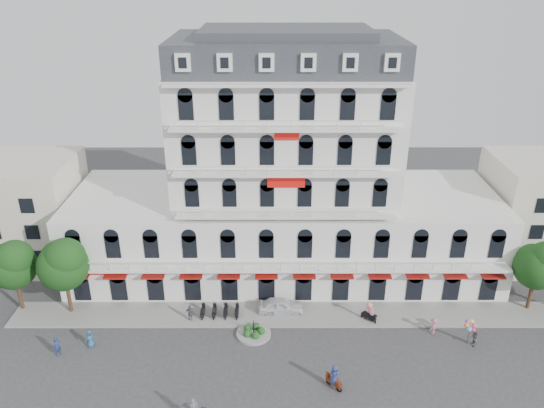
{
  "coord_description": "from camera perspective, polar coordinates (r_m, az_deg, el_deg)",
  "views": [
    {
      "loc": [
        -1.34,
        -33.35,
        31.44
      ],
      "look_at": [
        -1.31,
        10.0,
        11.47
      ],
      "focal_mm": 35.0,
      "sensor_mm": 36.0,
      "label": 1
    }
  ],
  "objects": [
    {
      "name": "traffic_island",
      "position": [
        50.24,
        -1.99,
        -13.66
      ],
      "size": [
        3.2,
        3.2,
        1.6
      ],
      "color": "gray",
      "rests_on": "ground"
    },
    {
      "name": "pedestrian_far",
      "position": [
        51.19,
        -22.1,
        -14.0
      ],
      "size": [
        0.73,
        0.82,
        1.87
      ],
      "primitive_type": "imported",
      "rotation": [
        0.0,
        0.0,
        1.04
      ],
      "color": "navy",
      "rests_on": "ground"
    },
    {
      "name": "tree_east_inner",
      "position": [
        56.66,
        26.73,
        -5.76
      ],
      "size": [
        4.4,
        4.37,
        7.57
      ],
      "color": "#382314",
      "rests_on": "ground"
    },
    {
      "name": "ground",
      "position": [
        45.86,
        1.73,
        -18.57
      ],
      "size": [
        120.0,
        120.0,
        0.0
      ],
      "primitive_type": "plane",
      "color": "#38383A",
      "rests_on": "ground"
    },
    {
      "name": "rider_center",
      "position": [
        52.1,
        10.39,
        -11.32
      ],
      "size": [
        1.37,
        1.24,
        2.16
      ],
      "rotation": [
        0.0,
        0.0,
        5.57
      ],
      "color": "black",
      "rests_on": "ground"
    },
    {
      "name": "flank_building_west",
      "position": [
        65.69,
        -25.91,
        -0.7
      ],
      "size": [
        14.0,
        10.0,
        12.0
      ],
      "primitive_type": "cube",
      "color": "beige",
      "rests_on": "ground"
    },
    {
      "name": "pedestrian_left",
      "position": [
        51.19,
        -19.0,
        -13.53
      ],
      "size": [
        0.99,
        0.81,
        1.74
      ],
      "primitive_type": "imported",
      "rotation": [
        0.0,
        0.0,
        0.35
      ],
      "color": "#29597D",
      "rests_on": "ground"
    },
    {
      "name": "main_building",
      "position": [
        55.68,
        1.34,
        2.03
      ],
      "size": [
        45.0,
        15.0,
        25.8
      ],
      "color": "silver",
      "rests_on": "ground"
    },
    {
      "name": "balloon_vendor",
      "position": [
        51.66,
        20.76,
        -12.88
      ],
      "size": [
        1.28,
        1.22,
        2.45
      ],
      "color": "#59585F",
      "rests_on": "ground"
    },
    {
      "name": "tree_west_outer",
      "position": [
        56.25,
        -26.12,
        -5.69
      ],
      "size": [
        4.5,
        4.48,
        7.76
      ],
      "color": "#382314",
      "rests_on": "ground"
    },
    {
      "name": "parked_scooter_row",
      "position": [
        52.83,
        -5.6,
        -11.93
      ],
      "size": [
        4.4,
        1.8,
        1.1
      ],
      "primitive_type": null,
      "color": "black",
      "rests_on": "ground"
    },
    {
      "name": "sidewalk",
      "position": [
        52.72,
        1.45,
        -11.78
      ],
      "size": [
        53.0,
        4.0,
        0.16
      ],
      "primitive_type": "cube",
      "color": "gray",
      "rests_on": "ground"
    },
    {
      "name": "parked_car",
      "position": [
        52.71,
        0.97,
        -10.87
      ],
      "size": [
        4.47,
        1.85,
        1.52
      ],
      "primitive_type": "imported",
      "rotation": [
        0.0,
        0.0,
        1.58
      ],
      "color": "silver",
      "rests_on": "ground"
    },
    {
      "name": "pedestrian_right",
      "position": [
        52.17,
        16.99,
        -12.45
      ],
      "size": [
        1.22,
        1.19,
        1.68
      ],
      "primitive_type": "imported",
      "rotation": [
        0.0,
        0.0,
        3.88
      ],
      "color": "#BA627A",
      "rests_on": "ground"
    },
    {
      "name": "rider_east",
      "position": [
        44.88,
        6.71,
        -17.98
      ],
      "size": [
        1.26,
        1.35,
        2.23
      ],
      "rotation": [
        0.0,
        0.0,
        2.3
      ],
      "color": "maroon",
      "rests_on": "ground"
    },
    {
      "name": "pedestrian_mid",
      "position": [
        52.02,
        -8.77,
        -11.56
      ],
      "size": [
        1.14,
        0.81,
        1.8
      ],
      "primitive_type": "imported",
      "rotation": [
        0.0,
        0.0,
        2.76
      ],
      "color": "#56545B",
      "rests_on": "ground"
    },
    {
      "name": "tree_west_inner",
      "position": [
        53.69,
        -21.58,
        -5.86
      ],
      "size": [
        4.76,
        4.76,
        8.25
      ],
      "color": "#382314",
      "rests_on": "ground"
    }
  ]
}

